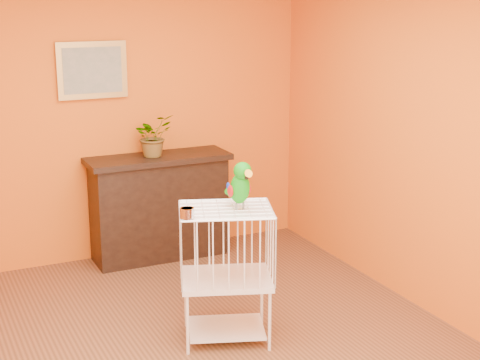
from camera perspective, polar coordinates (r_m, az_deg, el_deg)
room_shell at (r=4.55m, az=-4.42°, el=3.71°), size 4.50×4.50×4.50m
console_cabinet at (r=6.84m, az=-6.28°, el=-2.08°), size 1.31×0.47×0.97m
potted_plant at (r=6.66m, az=-6.71°, el=3.05°), size 0.45×0.47×0.30m
framed_picture at (r=6.63m, az=-11.39°, el=8.35°), size 0.62×0.04×0.50m
birdcage at (r=5.22m, az=-1.09°, el=-7.17°), size 0.76×0.67×0.97m
feed_cup at (r=4.85m, az=-4.13°, el=-2.56°), size 0.10×0.10×0.07m
parrot at (r=5.00m, az=-0.00°, el=-0.39°), size 0.17×0.31×0.35m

